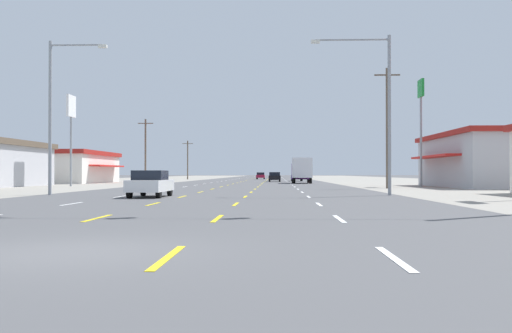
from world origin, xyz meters
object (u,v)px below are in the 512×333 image
at_px(box_truck_far_right_near, 302,169).
at_px(sedan_center_turn_farther, 261,176).
at_px(sedan_far_right_midfar, 297,177).
at_px(pole_sign_right_row_1, 421,109).
at_px(sedan_inner_left_nearest, 150,183).
at_px(sedan_inner_right_far, 276,176).
at_px(streetlight_right_row_0, 381,101).
at_px(sedan_inner_right_mid, 275,177).
at_px(pole_sign_left_row_1, 71,117).
at_px(streetlight_left_row_0, 56,106).

xyz_separation_m(box_truck_far_right_near, sedan_center_turn_farther, (-6.60, 49.02, -1.08)).
xyz_separation_m(sedan_far_right_midfar, pole_sign_right_row_1, (10.66, -37.31, 6.83)).
height_order(sedan_inner_left_nearest, sedan_inner_right_far, same).
relative_size(sedan_far_right_midfar, streetlight_right_row_0, 0.47).
xyz_separation_m(sedan_inner_right_mid, sedan_inner_right_far, (0.14, 20.20, 0.00)).
bearing_deg(sedan_center_turn_farther, pole_sign_left_row_1, -104.44).
height_order(sedan_inner_right_far, pole_sign_left_row_1, pole_sign_left_row_1).
height_order(sedan_far_right_midfar, sedan_center_turn_farther, same).
height_order(sedan_inner_right_mid, pole_sign_right_row_1, pole_sign_right_row_1).
bearing_deg(box_truck_far_right_near, sedan_inner_right_mid, 105.28).
bearing_deg(sedan_far_right_midfar, sedan_inner_right_far, 104.10).
bearing_deg(sedan_center_turn_farther, sedan_far_right_midfar, -77.31).
bearing_deg(sedan_inner_right_mid, streetlight_right_row_0, -83.13).
relative_size(sedan_far_right_midfar, sedan_center_turn_farther, 1.00).
relative_size(sedan_inner_left_nearest, pole_sign_left_row_1, 0.50).
bearing_deg(sedan_inner_right_far, box_truck_far_right_near, -84.18).
height_order(pole_sign_left_row_1, streetlight_left_row_0, streetlight_left_row_0).
bearing_deg(sedan_far_right_midfar, sedan_center_turn_farther, 102.69).
relative_size(sedan_far_right_midfar, streetlight_left_row_0, 0.48).
relative_size(sedan_inner_left_nearest, streetlight_left_row_0, 0.48).
height_order(sedan_inner_right_far, streetlight_right_row_0, streetlight_right_row_0).
relative_size(pole_sign_right_row_1, streetlight_right_row_0, 1.10).
xyz_separation_m(sedan_center_turn_farther, pole_sign_right_row_1, (17.35, -67.02, 6.83)).
height_order(sedan_center_turn_farther, pole_sign_right_row_1, pole_sign_right_row_1).
distance_m(pole_sign_left_row_1, streetlight_right_row_0, 34.63).
xyz_separation_m(sedan_inner_left_nearest, sedan_far_right_midfar, (10.32, 61.85, 0.00)).
relative_size(sedan_inner_left_nearest, pole_sign_right_row_1, 0.43).
bearing_deg(streetlight_left_row_0, sedan_center_turn_farther, 83.58).
bearing_deg(sedan_center_turn_farther, sedan_inner_left_nearest, -92.27).
height_order(sedan_inner_left_nearest, sedan_center_turn_farther, same).
relative_size(sedan_inner_right_far, pole_sign_left_row_1, 0.50).
bearing_deg(sedan_inner_left_nearest, streetlight_right_row_0, 11.86).
bearing_deg(sedan_center_turn_farther, sedan_inner_right_mid, -85.11).
bearing_deg(pole_sign_left_row_1, sedan_inner_left_nearest, -61.45).
distance_m(streetlight_left_row_0, streetlight_right_row_0, 19.44).
bearing_deg(sedan_inner_right_far, pole_sign_right_row_1, -74.54).
bearing_deg(streetlight_left_row_0, pole_sign_right_row_1, 38.55).
bearing_deg(box_truck_far_right_near, sedan_inner_left_nearest, -103.53).
xyz_separation_m(sedan_far_right_midfar, pole_sign_left_row_1, (-23.86, -36.98, 6.18)).
relative_size(pole_sign_left_row_1, pole_sign_right_row_1, 0.87).
distance_m(sedan_inner_right_far, sedan_center_turn_farther, 16.29).
bearing_deg(streetlight_right_row_0, streetlight_left_row_0, -180.00).
xyz_separation_m(sedan_inner_right_far, pole_sign_right_row_1, (14.12, -51.06, 6.83)).
bearing_deg(streetlight_left_row_0, sedan_far_right_midfar, 74.23).
height_order(pole_sign_right_row_1, streetlight_left_row_0, pole_sign_right_row_1).
bearing_deg(streetlight_right_row_0, pole_sign_right_row_1, 70.04).
bearing_deg(sedan_inner_right_mid, box_truck_far_right_near, -74.72).
relative_size(sedan_inner_right_mid, sedan_inner_right_far, 1.00).
xyz_separation_m(box_truck_far_right_near, streetlight_left_row_0, (-16.61, -39.80, 3.50)).
bearing_deg(streetlight_right_row_0, sedan_center_turn_farther, 96.06).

